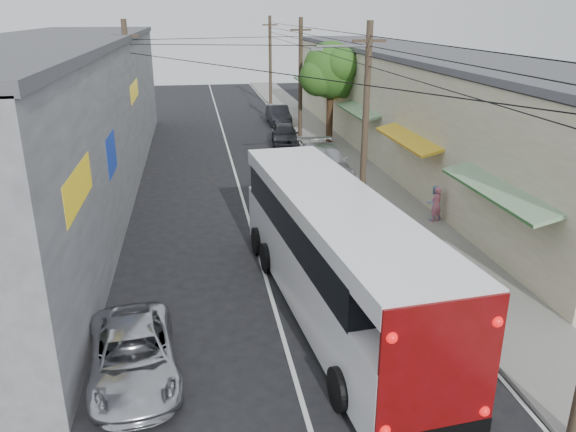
# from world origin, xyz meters

# --- Properties ---
(ground) EXTENTS (120.00, 120.00, 0.00)m
(ground) POSITION_xyz_m (0.00, 0.00, 0.00)
(ground) COLOR black
(ground) RESTS_ON ground
(sidewalk) EXTENTS (3.00, 80.00, 0.12)m
(sidewalk) POSITION_xyz_m (6.50, 20.00, 0.06)
(sidewalk) COLOR slate
(sidewalk) RESTS_ON ground
(building_right) EXTENTS (7.09, 40.00, 6.25)m
(building_right) POSITION_xyz_m (10.99, 22.00, 3.15)
(building_right) COLOR beige
(building_right) RESTS_ON ground
(building_left) EXTENTS (7.20, 36.00, 7.25)m
(building_left) POSITION_xyz_m (-8.50, 18.00, 3.65)
(building_left) COLOR gray
(building_left) RESTS_ON ground
(utility_poles) EXTENTS (11.80, 45.28, 8.00)m
(utility_poles) POSITION_xyz_m (3.13, 20.33, 4.13)
(utility_poles) COLOR #473828
(utility_poles) RESTS_ON ground
(street_tree) EXTENTS (4.40, 4.00, 6.60)m
(street_tree) POSITION_xyz_m (6.87, 26.02, 4.67)
(street_tree) COLOR #3F2B19
(street_tree) RESTS_ON ground
(coach_bus) EXTENTS (3.72, 12.43, 3.53)m
(coach_bus) POSITION_xyz_m (1.65, 4.30, 1.83)
(coach_bus) COLOR white
(coach_bus) RESTS_ON ground
(jeepney) EXTENTS (2.56, 4.63, 1.23)m
(jeepney) POSITION_xyz_m (-3.80, 1.78, 0.61)
(jeepney) COLOR silver
(jeepney) RESTS_ON ground
(parked_suv) EXTENTS (2.41, 5.78, 1.67)m
(parked_suv) POSITION_xyz_m (4.60, 18.00, 0.83)
(parked_suv) COLOR #A8A8B0
(parked_suv) RESTS_ON ground
(parked_car_mid) EXTENTS (2.15, 4.37, 1.44)m
(parked_car_mid) POSITION_xyz_m (3.80, 26.00, 0.72)
(parked_car_mid) COLOR black
(parked_car_mid) RESTS_ON ground
(parked_car_far) EXTENTS (1.53, 4.34, 1.43)m
(parked_car_far) POSITION_xyz_m (4.49, 33.37, 0.71)
(parked_car_far) COLOR black
(parked_car_far) RESTS_ON ground
(pedestrian_near) EXTENTS (0.63, 0.52, 1.48)m
(pedestrian_near) POSITION_xyz_m (7.60, 10.46, 0.86)
(pedestrian_near) COLOR #CA6B84
(pedestrian_near) RESTS_ON sidewalk
(pedestrian_far) EXTENTS (0.82, 0.71, 1.46)m
(pedestrian_far) POSITION_xyz_m (7.60, 10.69, 0.85)
(pedestrian_far) COLOR #8CA7CC
(pedestrian_far) RESTS_ON sidewalk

